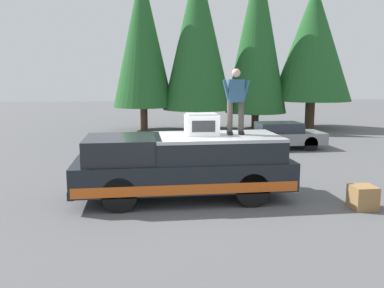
{
  "coord_description": "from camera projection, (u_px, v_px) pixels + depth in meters",
  "views": [
    {
      "loc": [
        -9.86,
        1.22,
        3.12
      ],
      "look_at": [
        0.84,
        -0.2,
        1.35
      ],
      "focal_mm": 38.1,
      "sensor_mm": 36.0,
      "label": 1
    }
  ],
  "objects": [
    {
      "name": "ground_plane",
      "position": [
        189.0,
        202.0,
        10.31
      ],
      "size": [
        90.0,
        90.0,
        0.0
      ],
      "primitive_type": "plane",
      "color": "#565659"
    },
    {
      "name": "pickup_truck",
      "position": [
        183.0,
        166.0,
        10.49
      ],
      "size": [
        2.01,
        5.54,
        1.65
      ],
      "color": "black",
      "rests_on": "ground"
    },
    {
      "name": "compressor_unit",
      "position": [
        202.0,
        124.0,
        10.48
      ],
      "size": [
        0.65,
        0.84,
        0.56
      ],
      "color": "white",
      "rests_on": "pickup_truck"
    },
    {
      "name": "person_on_truck_bed",
      "position": [
        236.0,
        100.0,
        10.48
      ],
      "size": [
        0.29,
        0.72,
        1.69
      ],
      "color": "#423D38",
      "rests_on": "pickup_truck"
    },
    {
      "name": "parked_car_grey",
      "position": [
        277.0,
        136.0,
        17.95
      ],
      "size": [
        1.64,
        4.1,
        1.16
      ],
      "color": "gray",
      "rests_on": "ground"
    },
    {
      "name": "wooden_crate",
      "position": [
        363.0,
        197.0,
        9.75
      ],
      "size": [
        0.56,
        0.56,
        0.56
      ],
      "primitive_type": "cube",
      "color": "olive",
      "rests_on": "ground"
    },
    {
      "name": "conifer_far_left",
      "position": [
        313.0,
        43.0,
        24.5
      ],
      "size": [
        4.78,
        4.78,
        8.66
      ],
      "color": "#4C3826",
      "rests_on": "ground"
    },
    {
      "name": "conifer_left",
      "position": [
        257.0,
        34.0,
        24.02
      ],
      "size": [
        3.67,
        3.67,
        10.36
      ],
      "color": "#4C3826",
      "rests_on": "ground"
    },
    {
      "name": "conifer_center_left",
      "position": [
        198.0,
        35.0,
        23.51
      ],
      "size": [
        4.1,
        4.1,
        9.9
      ],
      "color": "#4C3826",
      "rests_on": "ground"
    },
    {
      "name": "conifer_center_right",
      "position": [
        143.0,
        38.0,
        23.46
      ],
      "size": [
        3.53,
        3.53,
        9.37
      ],
      "color": "#4C3826",
      "rests_on": "ground"
    }
  ]
}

